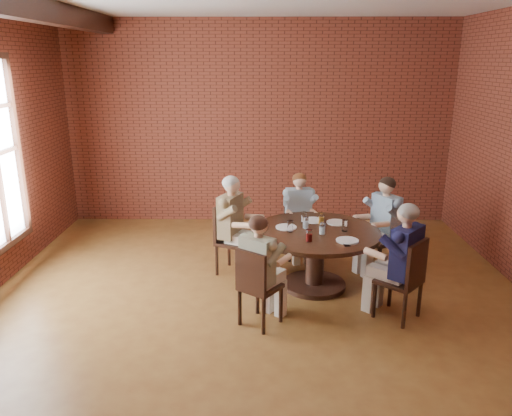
{
  "coord_description": "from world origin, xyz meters",
  "views": [
    {
      "loc": [
        0.02,
        -4.98,
        2.75
      ],
      "look_at": [
        -0.03,
        1.0,
        0.96
      ],
      "focal_mm": 35.0,
      "sensor_mm": 36.0,
      "label": 1
    }
  ],
  "objects_px": {
    "diner_a": "(382,225)",
    "diner_b": "(299,216)",
    "diner_d": "(260,271)",
    "chair_e": "(406,277)",
    "diner_e": "(400,262)",
    "chair_a": "(386,235)",
    "smartphone": "(346,244)",
    "chair_c": "(229,236)",
    "dining_table": "(315,247)",
    "chair_b": "(298,224)",
    "chair_d": "(256,285)",
    "diner_c": "(235,226)"
  },
  "relations": [
    {
      "from": "chair_a",
      "to": "diner_d",
      "type": "height_order",
      "value": "diner_d"
    },
    {
      "from": "diner_e",
      "to": "diner_b",
      "type": "bearing_deg",
      "value": -108.98
    },
    {
      "from": "diner_d",
      "to": "smartphone",
      "type": "height_order",
      "value": "diner_d"
    },
    {
      "from": "diner_b",
      "to": "diner_d",
      "type": "relative_size",
      "value": 1.0
    },
    {
      "from": "chair_c",
      "to": "diner_d",
      "type": "height_order",
      "value": "diner_d"
    },
    {
      "from": "diner_d",
      "to": "chair_e",
      "type": "bearing_deg",
      "value": -139.65
    },
    {
      "from": "chair_d",
      "to": "smartphone",
      "type": "bearing_deg",
      "value": -117.34
    },
    {
      "from": "chair_c",
      "to": "chair_d",
      "type": "distance_m",
      "value": 1.49
    },
    {
      "from": "dining_table",
      "to": "chair_b",
      "type": "distance_m",
      "value": 1.07
    },
    {
      "from": "dining_table",
      "to": "chair_a",
      "type": "height_order",
      "value": "chair_a"
    },
    {
      "from": "chair_a",
      "to": "diner_d",
      "type": "distance_m",
      "value": 2.23
    },
    {
      "from": "diner_a",
      "to": "chair_d",
      "type": "relative_size",
      "value": 1.46
    },
    {
      "from": "diner_a",
      "to": "diner_b",
      "type": "height_order",
      "value": "diner_a"
    },
    {
      "from": "diner_b",
      "to": "diner_e",
      "type": "height_order",
      "value": "diner_e"
    },
    {
      "from": "dining_table",
      "to": "diner_e",
      "type": "bearing_deg",
      "value": -42.25
    },
    {
      "from": "diner_b",
      "to": "chair_c",
      "type": "relative_size",
      "value": 1.32
    },
    {
      "from": "diner_b",
      "to": "chair_a",
      "type": "bearing_deg",
      "value": -28.86
    },
    {
      "from": "chair_d",
      "to": "dining_table",
      "type": "bearing_deg",
      "value": -90.0
    },
    {
      "from": "diner_b",
      "to": "diner_d",
      "type": "distance_m",
      "value": 1.98
    },
    {
      "from": "smartphone",
      "to": "chair_d",
      "type": "bearing_deg",
      "value": -161.92
    },
    {
      "from": "diner_c",
      "to": "chair_c",
      "type": "bearing_deg",
      "value": 90.0
    },
    {
      "from": "diner_e",
      "to": "smartphone",
      "type": "xyz_separation_m",
      "value": [
        -0.55,
        0.28,
        0.1
      ]
    },
    {
      "from": "diner_a",
      "to": "diner_e",
      "type": "relative_size",
      "value": 0.98
    },
    {
      "from": "chair_a",
      "to": "chair_b",
      "type": "distance_m",
      "value": 1.25
    },
    {
      "from": "chair_d",
      "to": "diner_e",
      "type": "xyz_separation_m",
      "value": [
        1.55,
        0.22,
        0.17
      ]
    },
    {
      "from": "chair_c",
      "to": "diner_e",
      "type": "bearing_deg",
      "value": -99.17
    },
    {
      "from": "diner_d",
      "to": "chair_b",
      "type": "bearing_deg",
      "value": -68.64
    },
    {
      "from": "diner_d",
      "to": "diner_e",
      "type": "distance_m",
      "value": 1.52
    },
    {
      "from": "diner_d",
      "to": "diner_e",
      "type": "height_order",
      "value": "diner_e"
    },
    {
      "from": "diner_b",
      "to": "chair_b",
      "type": "bearing_deg",
      "value": 90.0
    },
    {
      "from": "diner_e",
      "to": "chair_d",
      "type": "bearing_deg",
      "value": -39.82
    },
    {
      "from": "smartphone",
      "to": "chair_e",
      "type": "bearing_deg",
      "value": -36.62
    },
    {
      "from": "chair_a",
      "to": "diner_b",
      "type": "height_order",
      "value": "diner_b"
    },
    {
      "from": "diner_a",
      "to": "chair_a",
      "type": "bearing_deg",
      "value": 90.0
    },
    {
      "from": "dining_table",
      "to": "chair_d",
      "type": "distance_m",
      "value": 1.21
    },
    {
      "from": "diner_e",
      "to": "smartphone",
      "type": "height_order",
      "value": "diner_e"
    },
    {
      "from": "chair_e",
      "to": "diner_e",
      "type": "xyz_separation_m",
      "value": [
        -0.06,
        0.06,
        0.15
      ]
    },
    {
      "from": "diner_e",
      "to": "diner_d",
      "type": "bearing_deg",
      "value": -41.73
    },
    {
      "from": "diner_b",
      "to": "diner_e",
      "type": "xyz_separation_m",
      "value": [
        0.96,
        -1.75,
        0.04
      ]
    },
    {
      "from": "diner_a",
      "to": "diner_d",
      "type": "bearing_deg",
      "value": -77.35
    },
    {
      "from": "chair_c",
      "to": "smartphone",
      "type": "bearing_deg",
      "value": -101.25
    },
    {
      "from": "diner_c",
      "to": "chair_d",
      "type": "xyz_separation_m",
      "value": [
        0.3,
        -1.41,
        -0.18
      ]
    },
    {
      "from": "chair_c",
      "to": "diner_e",
      "type": "xyz_separation_m",
      "value": [
        1.92,
        -1.22,
        0.15
      ]
    },
    {
      "from": "diner_a",
      "to": "chair_e",
      "type": "distance_m",
      "value": 1.33
    },
    {
      "from": "chair_b",
      "to": "chair_c",
      "type": "distance_m",
      "value": 1.12
    },
    {
      "from": "chair_c",
      "to": "dining_table",
      "type": "bearing_deg",
      "value": -90.0
    },
    {
      "from": "diner_b",
      "to": "chair_c",
      "type": "distance_m",
      "value": 1.1
    },
    {
      "from": "diner_c",
      "to": "smartphone",
      "type": "xyz_separation_m",
      "value": [
        1.3,
        -0.92,
        0.1
      ]
    },
    {
      "from": "diner_c",
      "to": "smartphone",
      "type": "height_order",
      "value": "diner_c"
    },
    {
      "from": "chair_b",
      "to": "chair_d",
      "type": "height_order",
      "value": "chair_d"
    }
  ]
}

